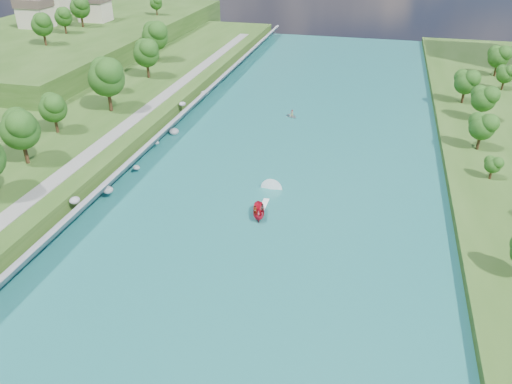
# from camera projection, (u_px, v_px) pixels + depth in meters

# --- Properties ---
(ground) EXTENTS (260.00, 260.00, 0.00)m
(ground) POSITION_uv_depth(u_px,v_px,m) (242.00, 262.00, 64.95)
(ground) COLOR #2D5119
(ground) RESTS_ON ground
(river_water) EXTENTS (55.00, 240.00, 0.10)m
(river_water) POSITION_uv_depth(u_px,v_px,m) (275.00, 190.00, 81.86)
(river_water) COLOR #195F5C
(river_water) RESTS_ON ground
(berm_west) EXTENTS (45.00, 240.00, 3.50)m
(berm_west) POSITION_uv_depth(u_px,v_px,m) (9.00, 150.00, 91.73)
(berm_west) COLOR #2D5119
(berm_west) RESTS_ON ground
(ridge_west) EXTENTS (60.00, 120.00, 9.00)m
(ridge_west) POSITION_uv_depth(u_px,v_px,m) (75.00, 39.00, 160.84)
(ridge_west) COLOR #2D5119
(ridge_west) RESTS_ON ground
(riprap_bank) EXTENTS (3.94, 236.00, 4.40)m
(riprap_bank) POSITION_uv_depth(u_px,v_px,m) (127.00, 165.00, 85.91)
(riprap_bank) COLOR slate
(riprap_bank) RESTS_ON ground
(riverside_path) EXTENTS (3.00, 200.00, 0.10)m
(riverside_path) POSITION_uv_depth(u_px,v_px,m) (93.00, 150.00, 87.11)
(riverside_path) COLOR gray
(riverside_path) RESTS_ON berm_west
(ridge_houses) EXTENTS (29.50, 29.50, 8.40)m
(ridge_houses) POSITION_uv_depth(u_px,v_px,m) (62.00, 7.00, 162.10)
(ridge_houses) COLOR beige
(ridge_houses) RESTS_ON ridge_west
(trees_ridge) EXTENTS (23.43, 54.59, 10.81)m
(trees_ridge) POSITION_uv_depth(u_px,v_px,m) (81.00, 13.00, 150.08)
(trees_ridge) COLOR #244713
(trees_ridge) RESTS_ON ridge_west
(motorboat) EXTENTS (3.60, 19.15, 1.96)m
(motorboat) POSITION_uv_depth(u_px,v_px,m) (261.00, 208.00, 75.33)
(motorboat) COLOR red
(motorboat) RESTS_ON river_water
(raft) EXTENTS (3.33, 3.16, 1.71)m
(raft) POSITION_uv_depth(u_px,v_px,m) (292.00, 115.00, 110.99)
(raft) COLOR #989BA0
(raft) RESTS_ON river_water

